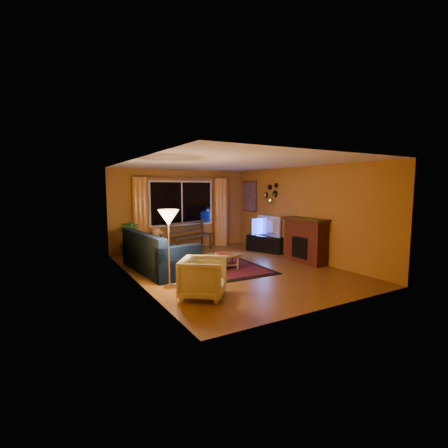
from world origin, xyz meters
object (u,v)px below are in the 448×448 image
bench (191,243)px  floor_lamp (169,249)px  tv_console (266,244)px  armchair (203,276)px  coffee_table (222,262)px  sofa (159,251)px

bench → floor_lamp: 3.70m
bench → tv_console: tv_console is taller
armchair → tv_console: size_ratio=0.66×
coffee_table → tv_console: tv_console is taller
sofa → tv_console: (3.54, 0.55, -0.22)m
bench → armchair: size_ratio=2.02×
floor_lamp → coffee_table: bearing=24.4°
armchair → tv_console: (3.48, 2.75, -0.14)m
bench → sofa: bearing=-152.5°
sofa → coffee_table: bearing=-31.4°
coffee_table → floor_lamp: bearing=-155.6°
bench → floor_lamp: floor_lamp is taller
floor_lamp → armchair: bearing=-68.5°
armchair → sofa: bearing=39.4°
armchair → coffee_table: size_ratio=0.79×
bench → sofa: 2.40m
sofa → floor_lamp: bearing=-104.9°
sofa → floor_lamp: 1.44m
sofa → coffee_table: size_ratio=2.31×
coffee_table → tv_console: bearing=28.7°
sofa → tv_console: size_ratio=1.94×
floor_lamp → tv_console: floor_lamp is taller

